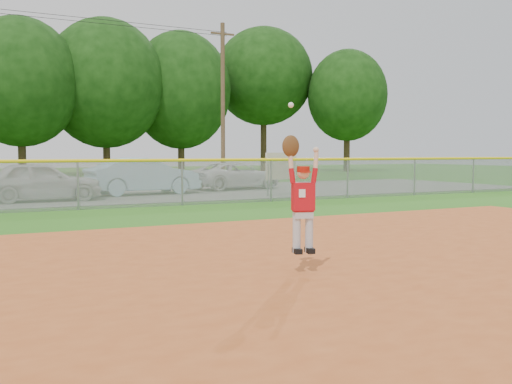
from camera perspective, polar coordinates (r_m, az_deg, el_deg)
ground at (r=8.59m, az=-6.25°, el=-7.85°), size 120.00×120.00×0.00m
clay_infield at (r=5.96m, az=4.15°, el=-13.00°), size 24.00×16.00×0.04m
parking_strip at (r=24.13m, az=-19.66°, el=-0.38°), size 44.00×10.00×0.03m
car_white_a at (r=21.53m, az=-20.70°, el=1.01°), size 4.16×1.70×1.41m
car_blue at (r=23.85m, az=-11.22°, el=1.58°), size 4.73×2.10×1.51m
car_white_b at (r=26.82m, az=-2.05°, el=1.64°), size 4.82×2.89×1.25m
sponsor_sign at (r=23.12m, az=2.55°, el=2.49°), size 1.83×0.81×1.75m
outfield_fence at (r=18.15m, az=-17.38°, el=1.04°), size 40.06×0.10×1.55m
power_lines at (r=30.28m, az=-19.38°, el=9.30°), size 19.40×0.24×9.00m
tree_line at (r=46.32m, az=-22.08°, el=10.87°), size 62.37×13.00×14.43m
ballplayer at (r=8.15m, az=4.55°, el=-0.29°), size 0.56×0.31×2.14m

